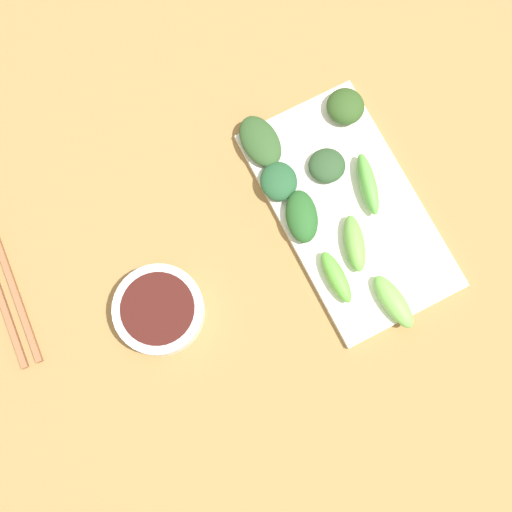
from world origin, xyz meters
TOP-DOWN VIEW (x-y plane):
  - tabletop at (0.00, 0.00)m, footprint 2.10×2.10m
  - sauce_bowl at (-0.18, -0.03)m, footprint 0.11×0.11m
  - serving_plate at (0.10, -0.03)m, footprint 0.17×0.31m
  - broccoli_stalk_0 at (0.09, -0.16)m, footprint 0.03×0.08m
  - broccoli_stalk_1 at (0.08, -0.07)m, footprint 0.05×0.08m
  - broccoli_leafy_2 at (0.04, 0.10)m, footprint 0.05×0.08m
  - broccoli_stalk_3 at (0.13, -0.01)m, footprint 0.04×0.09m
  - broccoli_leafy_4 at (0.03, 0.04)m, footprint 0.06×0.06m
  - broccoli_leafy_5 at (0.16, 0.10)m, footprint 0.06×0.06m
  - broccoli_leafy_6 at (0.04, -0.01)m, footprint 0.06×0.08m
  - broccoli_stalk_7 at (0.04, -0.10)m, footprint 0.02×0.07m
  - broccoli_leafy_8 at (0.10, 0.04)m, footprint 0.06×0.05m
  - chopsticks at (-0.34, 0.09)m, footprint 0.04×0.23m

SIDE VIEW (x-z plane):
  - tabletop at x=0.00m, z-range 0.00..0.02m
  - chopsticks at x=-0.34m, z-range 0.02..0.03m
  - serving_plate at x=0.10m, z-range 0.02..0.03m
  - sauce_bowl at x=-0.18m, z-range 0.02..0.06m
  - broccoli_leafy_8 at x=0.10m, z-range 0.03..0.05m
  - broccoli_leafy_4 at x=0.03m, z-range 0.03..0.05m
  - broccoli_leafy_2 at x=0.04m, z-range 0.03..0.05m
  - broccoli_stalk_0 at x=0.09m, z-range 0.03..0.06m
  - broccoli_stalk_1 at x=0.08m, z-range 0.03..0.06m
  - broccoli_stalk_7 at x=0.04m, z-range 0.03..0.06m
  - broccoli_leafy_5 at x=0.16m, z-range 0.03..0.06m
  - broccoli_leafy_6 at x=0.04m, z-range 0.03..0.06m
  - broccoli_stalk_3 at x=0.13m, z-range 0.03..0.06m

